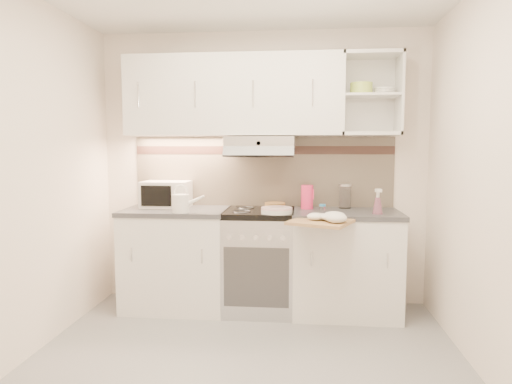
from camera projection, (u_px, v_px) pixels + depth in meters
ground at (244, 369)px, 2.99m from camera, size 3.00×3.00×0.00m
room_shell at (250, 122)px, 3.19m from camera, size 3.04×2.84×2.52m
base_cabinet_left at (177, 260)px, 4.11m from camera, size 0.90×0.60×0.86m
worktop_left at (176, 211)px, 4.06m from camera, size 0.92×0.62×0.04m
base_cabinet_right at (345, 265)px, 3.96m from camera, size 0.90×0.60×0.86m
worktop_right at (346, 213)px, 3.92m from camera, size 0.92×0.62×0.04m
electric_range at (259, 260)px, 4.03m from camera, size 0.60×0.60×0.90m
microwave at (166, 194)px, 4.18m from camera, size 0.42×0.32×0.24m
watering_can at (182, 203)px, 3.82m from camera, size 0.28×0.14×0.24m
plate_stack at (277, 210)px, 3.79m from camera, size 0.26×0.26×0.06m
bread_loaf at (275, 205)px, 4.13m from camera, size 0.19×0.19×0.05m
pink_pitcher at (307, 197)px, 4.06m from camera, size 0.11×0.11×0.21m
glass_jar at (345, 196)px, 4.10m from camera, size 0.12×0.12×0.22m
spice_jar at (322, 209)px, 3.78m from camera, size 0.05×0.05×0.08m
spray_bottle at (378, 203)px, 3.74m from camera, size 0.08×0.08×0.22m
cutting_board at (320, 222)px, 3.52m from camera, size 0.56×0.53×0.02m
dish_towel at (327, 216)px, 3.47m from camera, size 0.37×0.35×0.08m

